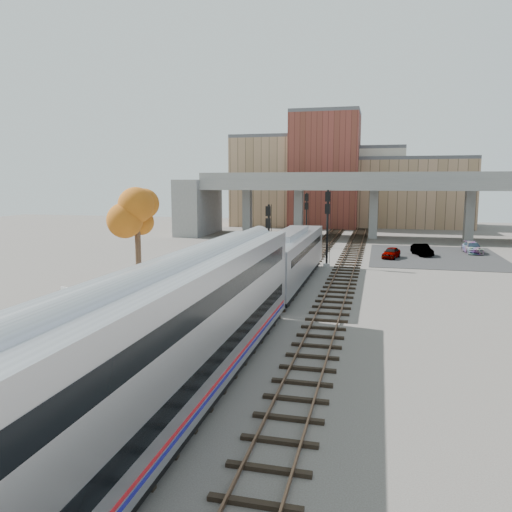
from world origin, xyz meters
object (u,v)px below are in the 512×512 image
at_px(signal_mast_far, 306,220).
at_px(car_b, 422,250).
at_px(signal_mast_mid, 327,228).
at_px(car_c, 472,248).
at_px(tree, 137,215).
at_px(signal_mast_near, 268,244).
at_px(locomotive, 290,256).
at_px(coach, 181,332).
at_px(car_a, 391,253).

bearing_deg(signal_mast_far, car_b, -19.32).
distance_m(signal_mast_mid, car_c, 20.48).
relative_size(signal_mast_far, tree, 0.89).
bearing_deg(car_c, signal_mast_near, -136.50).
height_order(tree, car_b, tree).
relative_size(locomotive, coach, 0.76).
xyz_separation_m(locomotive, signal_mast_mid, (2.00, 9.23, 1.47)).
xyz_separation_m(signal_mast_near, signal_mast_mid, (4.10, 7.67, 0.76)).
relative_size(coach, signal_mast_far, 3.67).
xyz_separation_m(coach, car_c, (17.37, 45.01, -2.13)).
bearing_deg(signal_mast_far, tree, -106.91).
distance_m(signal_mast_near, car_b, 22.28).
xyz_separation_m(car_b, car_c, (5.79, 3.41, -0.00)).
distance_m(signal_mast_mid, tree, 19.05).
bearing_deg(tree, locomotive, 23.82).
distance_m(signal_mast_far, car_b, 14.74).
bearing_deg(signal_mast_mid, car_b, 45.55).
bearing_deg(locomotive, car_a, 63.03).
bearing_deg(car_c, signal_mast_far, 172.47).
relative_size(signal_mast_mid, car_c, 1.71).
bearing_deg(coach, tree, 121.14).
bearing_deg(signal_mast_far, car_a, -36.56).
bearing_deg(car_a, car_c, 49.61).
distance_m(signal_mast_near, car_c, 28.62).
xyz_separation_m(tree, car_b, (22.37, 23.76, -5.02)).
relative_size(signal_mast_near, signal_mast_far, 0.93).
distance_m(car_a, car_c, 11.09).
height_order(signal_mast_mid, signal_mast_far, signal_mast_mid).
bearing_deg(car_a, tree, -117.01).
relative_size(signal_mast_far, car_c, 1.58).
height_order(coach, car_b, coach).
distance_m(locomotive, coach, 22.61).
bearing_deg(car_c, signal_mast_mid, -142.85).
relative_size(locomotive, car_a, 5.45).
distance_m(signal_mast_near, signal_mast_mid, 8.73).
xyz_separation_m(signal_mast_far, tree, (-8.68, -28.56, 2.35)).
relative_size(signal_mast_mid, tree, 0.97).
bearing_deg(car_b, car_a, -155.96).
bearing_deg(locomotive, signal_mast_far, 95.04).
xyz_separation_m(car_a, car_c, (9.16, 6.26, 0.03)).
height_order(signal_mast_mid, car_a, signal_mast_mid).
bearing_deg(signal_mast_mid, coach, -93.59).
distance_m(tree, car_c, 39.45).
relative_size(locomotive, car_c, 4.40).
distance_m(coach, car_a, 39.67).
height_order(locomotive, car_c, locomotive).
distance_m(coach, car_c, 48.30).
distance_m(signal_mast_near, tree, 11.08).
relative_size(locomotive, signal_mast_far, 2.79).
distance_m(signal_mast_near, signal_mast_far, 22.24).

